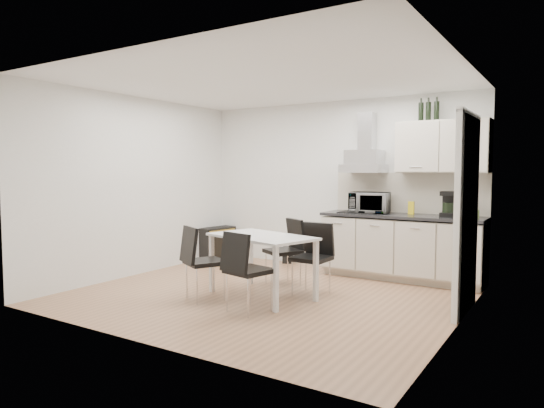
# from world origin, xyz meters

# --- Properties ---
(ground) EXTENTS (4.50, 4.50, 0.00)m
(ground) POSITION_xyz_m (0.00, 0.00, 0.00)
(ground) COLOR #AA7B58
(ground) RESTS_ON ground
(wall_back) EXTENTS (4.50, 0.10, 2.60)m
(wall_back) POSITION_xyz_m (0.00, 2.00, 1.30)
(wall_back) COLOR white
(wall_back) RESTS_ON ground
(wall_front) EXTENTS (4.50, 0.10, 2.60)m
(wall_front) POSITION_xyz_m (0.00, -2.00, 1.30)
(wall_front) COLOR white
(wall_front) RESTS_ON ground
(wall_left) EXTENTS (0.10, 4.00, 2.60)m
(wall_left) POSITION_xyz_m (-2.25, 0.00, 1.30)
(wall_left) COLOR white
(wall_left) RESTS_ON ground
(wall_right) EXTENTS (0.10, 4.00, 2.60)m
(wall_right) POSITION_xyz_m (2.25, 0.00, 1.30)
(wall_right) COLOR white
(wall_right) RESTS_ON ground
(ceiling) EXTENTS (4.50, 4.50, 0.00)m
(ceiling) POSITION_xyz_m (0.00, 0.00, 2.60)
(ceiling) COLOR white
(ceiling) RESTS_ON wall_back
(doorway) EXTENTS (0.08, 1.04, 2.10)m
(doorway) POSITION_xyz_m (2.21, 0.55, 1.05)
(doorway) COLOR white
(doorway) RESTS_ON ground
(kitchenette) EXTENTS (2.22, 0.64, 2.52)m
(kitchenette) POSITION_xyz_m (1.19, 1.73, 0.83)
(kitchenette) COLOR beige
(kitchenette) RESTS_ON ground
(dining_table) EXTENTS (1.44, 1.05, 0.75)m
(dining_table) POSITION_xyz_m (0.00, -0.10, 0.66)
(dining_table) COLOR white
(dining_table) RESTS_ON ground
(chair_far_left) EXTENTS (0.63, 0.65, 0.88)m
(chair_far_left) POSITION_xyz_m (-0.10, 0.56, 0.44)
(chair_far_left) COLOR black
(chair_far_left) RESTS_ON ground
(chair_far_right) EXTENTS (0.45, 0.51, 0.88)m
(chair_far_right) POSITION_xyz_m (0.46, 0.30, 0.44)
(chair_far_right) COLOR black
(chair_far_right) RESTS_ON ground
(chair_near_left) EXTENTS (0.62, 0.65, 0.88)m
(chair_near_left) POSITION_xyz_m (-0.49, -0.58, 0.44)
(chair_near_left) COLOR black
(chair_near_left) RESTS_ON ground
(chair_near_right) EXTENTS (0.54, 0.58, 0.88)m
(chair_near_right) POSITION_xyz_m (0.23, -0.70, 0.44)
(chair_near_right) COLOR black
(chair_near_right) RESTS_ON ground
(guitar_amp) EXTENTS (0.39, 0.69, 0.54)m
(guitar_amp) POSITION_xyz_m (-2.09, 1.65, 0.27)
(guitar_amp) COLOR black
(guitar_amp) RESTS_ON ground
(floor_speaker) EXTENTS (0.21, 0.20, 0.27)m
(floor_speaker) POSITION_xyz_m (-0.81, 1.90, 0.14)
(floor_speaker) COLOR black
(floor_speaker) RESTS_ON ground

